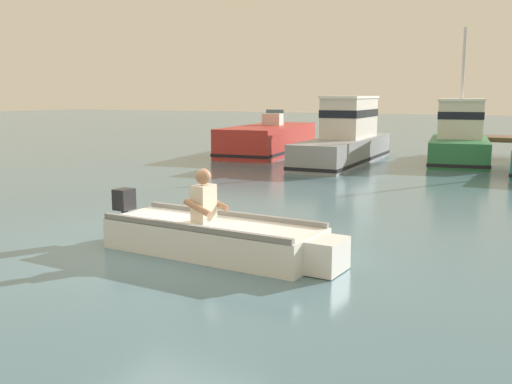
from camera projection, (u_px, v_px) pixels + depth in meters
The scene contains 5 objects.
ground_plane at pixel (169, 249), 8.45m from camera, with size 120.00×120.00×0.00m, color slate.
rowboat_with_person at pixel (217, 237), 8.13m from camera, with size 3.72×1.29×1.19m.
moored_boat_red at pixel (269, 140), 21.92m from camera, with size 2.70×6.10×1.63m.
moored_boat_grey at pixel (346, 139), 19.02m from camera, with size 1.75×6.37×2.15m.
moored_boat_green at pixel (459, 139), 19.18m from camera, with size 2.45×4.83×4.31m.
Camera 1 is at (4.86, -6.73, 2.21)m, focal length 41.03 mm.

